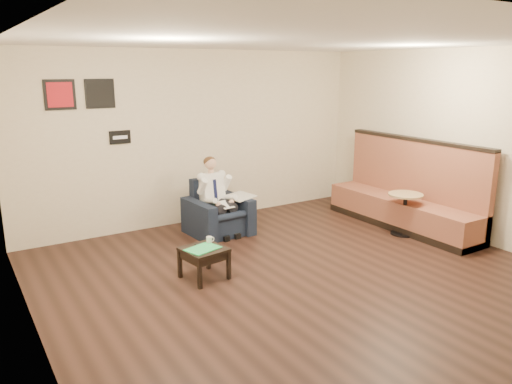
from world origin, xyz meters
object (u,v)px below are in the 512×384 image
armchair (218,208)px  smartphone (200,244)px  banquette (404,185)px  side_table (204,263)px  cafe_table (404,214)px  green_folder (203,249)px  seated_man (222,200)px  coffee_mug (209,240)px

armchair → smartphone: 1.58m
armchair → banquette: 2.98m
side_table → cafe_table: bearing=-2.3°
green_folder → cafe_table: size_ratio=0.60×
side_table → green_folder: bearing=-137.5°
seated_man → side_table: 1.67m
armchair → side_table: bearing=-127.7°
armchair → banquette: (2.68, -1.27, 0.29)m
side_table → smartphone: size_ratio=3.93×
coffee_mug → cafe_table: bearing=-4.7°
armchair → cafe_table: (2.41, -1.56, -0.09)m
side_table → smartphone: (0.02, 0.14, 0.20)m
armchair → cafe_table: armchair is taller
smartphone → coffee_mug: bearing=-7.1°
green_folder → smartphone: (0.04, 0.17, -0.00)m
coffee_mug → banquette: banquette is taller
green_folder → coffee_mug: size_ratio=4.74×
armchair → seated_man: size_ratio=0.75×
banquette → cafe_table: (-0.27, -0.29, -0.38)m
armchair → banquette: bearing=-29.2°
side_table → coffee_mug: (0.14, 0.13, 0.24)m
smartphone → armchair: bearing=55.2°
seated_man → cafe_table: bearing=-35.0°
side_table → green_folder: green_folder is taller
cafe_table → side_table: bearing=177.7°
armchair → side_table: 1.72m
side_table → armchair: bearing=56.2°
side_table → banquette: 3.67m
seated_man → side_table: size_ratio=2.37×
armchair → green_folder: size_ratio=2.18×
seated_man → smartphone: (-0.94, -1.17, -0.17)m
smartphone → cafe_table: 3.35m
coffee_mug → cafe_table: size_ratio=0.13×
armchair → cafe_table: size_ratio=1.32×
coffee_mug → smartphone: (-0.12, 0.02, -0.04)m
coffee_mug → smartphone: coffee_mug is taller
seated_man → green_folder: bearing=-130.2°
cafe_table → coffee_mug: bearing=175.3°
green_folder → cafe_table: (3.38, -0.11, -0.07)m
seated_man → armchair: bearing=90.0°
armchair → seated_man: 0.19m
coffee_mug → green_folder: bearing=-137.5°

